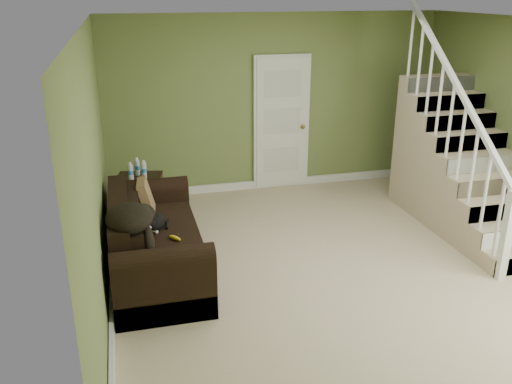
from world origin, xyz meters
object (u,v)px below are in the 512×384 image
side_table (140,202)px  cat (156,223)px  banana (175,238)px  sofa (152,244)px

side_table → cat: side_table is taller
cat → banana: size_ratio=2.90×
side_table → banana: 1.54m
side_table → banana: size_ratio=5.46×
side_table → sofa: bearing=-87.0°
sofa → cat: size_ratio=4.57×
banana → sofa: bearing=95.2°
cat → sofa: bearing=-121.9°
banana → side_table: bearing=63.7°
side_table → banana: bearing=-79.1°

